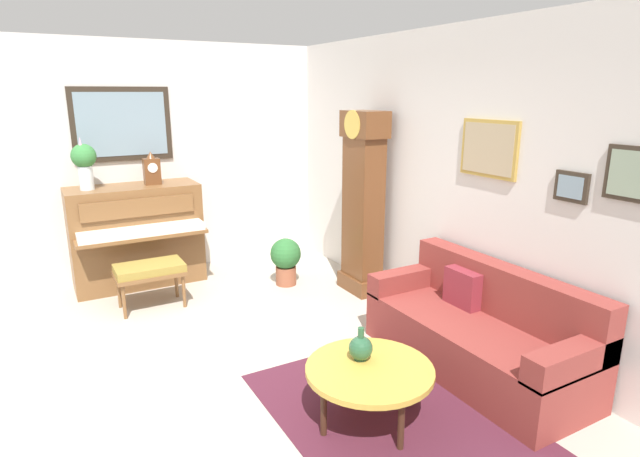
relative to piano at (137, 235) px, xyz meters
name	(u,v)px	position (x,y,z in m)	size (l,w,h in m)	color
ground_plane	(204,370)	(2.23, 0.08, -0.65)	(6.40, 6.00, 0.10)	#B2A899
wall_left	(132,161)	(-0.37, 0.08, 0.82)	(0.13, 4.90, 2.80)	silver
wall_back	(434,177)	(2.25, 2.48, 0.81)	(5.30, 0.13, 2.80)	silver
area_rug	(396,418)	(3.61, 1.04, -0.59)	(2.10, 1.50, 0.01)	#4C1E2D
piano	(137,235)	(0.00, 0.00, 0.00)	(0.87, 1.44, 1.17)	brown
piano_bench	(150,271)	(0.80, -0.03, -0.19)	(0.42, 0.70, 0.48)	brown
grandfather_clock	(363,208)	(1.47, 2.18, 0.37)	(0.52, 0.34, 2.03)	brown
couch	(479,332)	(3.37, 2.05, -0.28)	(1.90, 0.80, 0.84)	maroon
coffee_table	(370,371)	(3.51, 0.87, -0.22)	(0.88, 0.88, 0.40)	gold
mantel_clock	(152,170)	(0.00, 0.23, 0.75)	(0.13, 0.18, 0.38)	brown
flower_vase	(84,161)	(0.00, -0.47, 0.89)	(0.26, 0.26, 0.58)	silver
green_jug	(361,348)	(3.39, 0.88, -0.11)	(0.17, 0.17, 0.24)	#234C33
potted_plant	(286,258)	(0.88, 1.49, -0.27)	(0.36, 0.36, 0.56)	#935138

